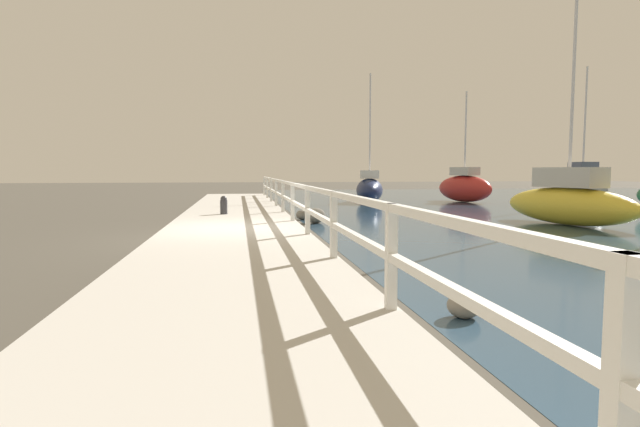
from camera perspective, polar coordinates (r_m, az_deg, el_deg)
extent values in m
plane|color=#4C473D|center=(12.07, -9.77, -2.81)|extent=(120.00, 120.00, 0.00)
cube|color=beige|center=(12.06, -9.78, -2.21)|extent=(3.33, 36.00, 0.25)
cube|color=white|center=(2.36, 31.13, -16.40)|extent=(0.10, 0.10, 1.04)
cube|color=white|center=(4.90, 8.14, -4.90)|extent=(0.10, 0.10, 1.04)
cube|color=white|center=(7.73, 1.58, -1.27)|extent=(0.10, 0.10, 1.04)
cube|color=white|center=(10.63, -1.43, 0.41)|extent=(0.10, 0.10, 1.04)
cube|color=white|center=(13.54, -3.15, 1.36)|extent=(0.10, 0.10, 1.04)
cube|color=white|center=(16.47, -4.26, 1.98)|extent=(0.10, 0.10, 1.04)
cube|color=white|center=(19.40, -5.03, 2.41)|extent=(0.10, 0.10, 1.04)
cube|color=white|center=(22.34, -5.60, 2.73)|extent=(0.10, 0.10, 1.04)
cube|color=white|center=(25.28, -6.04, 2.97)|extent=(0.10, 0.10, 1.04)
cube|color=white|center=(28.22, -6.39, 3.16)|extent=(0.10, 0.10, 1.04)
cube|color=white|center=(12.06, -2.40, 3.21)|extent=(0.09, 32.50, 0.08)
cube|color=white|center=(12.08, -2.40, 0.94)|extent=(0.09, 32.50, 0.08)
ellipsoid|color=slate|center=(5.73, 16.15, -10.05)|extent=(0.38, 0.34, 0.28)
ellipsoid|color=#666056|center=(16.41, -2.03, -0.15)|extent=(0.43, 0.39, 0.32)
ellipsoid|color=#666056|center=(15.31, -0.54, -0.24)|extent=(0.63, 0.56, 0.47)
cylinder|color=#333338|center=(15.91, -10.94, 0.71)|extent=(0.22, 0.22, 0.43)
sphere|color=#333338|center=(15.89, -10.95, 1.64)|extent=(0.20, 0.20, 0.20)
ellipsoid|color=red|center=(26.85, 16.16, 2.75)|extent=(2.14, 3.96, 1.37)
cube|color=beige|center=(26.83, 16.20, 4.66)|extent=(1.16, 1.57, 0.42)
cylinder|color=silver|center=(26.90, 16.30, 8.75)|extent=(0.09, 0.09, 4.27)
ellipsoid|color=gold|center=(16.48, 26.48, 0.76)|extent=(2.16, 4.70, 1.11)
cube|color=beige|center=(16.45, 26.60, 3.71)|extent=(1.25, 2.17, 0.59)
cylinder|color=silver|center=(16.61, 26.94, 12.48)|extent=(0.09, 0.09, 5.66)
ellipsoid|color=#192347|center=(25.76, 5.67, 2.66)|extent=(2.31, 4.21, 1.21)
cube|color=silver|center=(25.74, 5.69, 4.47)|extent=(1.27, 1.63, 0.41)
cylinder|color=silver|center=(25.84, 5.73, 9.88)|extent=(0.09, 0.09, 5.29)
ellipsoid|color=gray|center=(27.66, 27.75, 2.47)|extent=(1.54, 3.50, 1.40)
cube|color=#4C566B|center=(27.65, 27.84, 4.57)|extent=(0.99, 1.17, 0.63)
cylinder|color=silver|center=(27.75, 28.03, 9.30)|extent=(0.09, 0.09, 5.21)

